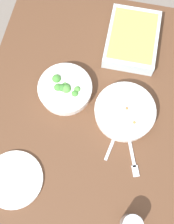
# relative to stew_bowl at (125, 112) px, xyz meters

# --- Properties ---
(ground_plane) EXTENTS (6.00, 6.00, 0.00)m
(ground_plane) POSITION_rel_stew_bowl_xyz_m (0.02, -0.15, -0.77)
(ground_plane) COLOR slate
(dining_table) EXTENTS (1.20, 0.90, 0.74)m
(dining_table) POSITION_rel_stew_bowl_xyz_m (0.02, -0.15, -0.12)
(dining_table) COLOR brown
(dining_table) RESTS_ON ground_plane
(stew_bowl) EXTENTS (0.25, 0.25, 0.06)m
(stew_bowl) POSITION_rel_stew_bowl_xyz_m (0.00, 0.00, 0.00)
(stew_bowl) COLOR white
(stew_bowl) RESTS_ON dining_table
(broccoli_bowl) EXTENTS (0.23, 0.23, 0.07)m
(broccoli_bowl) POSITION_rel_stew_bowl_xyz_m (-0.05, -0.26, -0.00)
(broccoli_bowl) COLOR white
(broccoli_bowl) RESTS_ON dining_table
(baking_dish) EXTENTS (0.30, 0.22, 0.06)m
(baking_dish) POSITION_rel_stew_bowl_xyz_m (-0.34, -0.02, 0.00)
(baking_dish) COLOR silver
(baking_dish) RESTS_ON dining_table
(side_plate) EXTENTS (0.22, 0.22, 0.01)m
(side_plate) POSITION_rel_stew_bowl_xyz_m (0.35, -0.37, -0.03)
(side_plate) COLOR white
(side_plate) RESTS_ON dining_table
(spoon_by_stew) EXTENTS (0.18, 0.05, 0.01)m
(spoon_by_stew) POSITION_rel_stew_bowl_xyz_m (0.09, -0.02, -0.03)
(spoon_by_stew) COLOR silver
(spoon_by_stew) RESTS_ON dining_table
(fork_on_table) EXTENTS (0.17, 0.08, 0.01)m
(fork_on_table) POSITION_rel_stew_bowl_xyz_m (0.17, 0.06, -0.03)
(fork_on_table) COLOR silver
(fork_on_table) RESTS_ON dining_table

